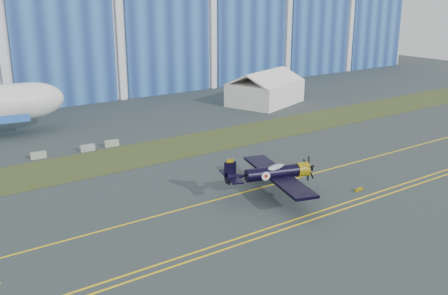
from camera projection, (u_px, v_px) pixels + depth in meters
ground at (130, 201)px, 55.14m from camera, size 260.00×260.00×0.00m
grass_median at (81, 166)px, 66.07m from camera, size 260.00×10.00×0.02m
taxiway_centreline at (152, 217)px, 51.22m from camera, size 200.00×0.20×0.02m
edge_line_near at (205, 256)px, 43.80m from camera, size 80.00×0.20×0.02m
edge_line_far at (198, 251)px, 44.58m from camera, size 80.00×0.20×0.02m
guard_board_right at (359, 189)px, 57.84m from camera, size 1.20×0.15×0.35m
warbird at (273, 173)px, 55.88m from camera, size 14.72×16.32×4.07m
tent at (265, 87)px, 100.86m from camera, size 16.65×14.41×6.50m
tug at (30, 112)px, 91.82m from camera, size 2.67×1.79×1.49m
barrier_a at (38, 155)px, 68.78m from camera, size 2.05×0.78×0.90m
barrier_b at (87, 148)px, 71.97m from camera, size 2.03×0.70×0.90m
barrier_c at (112, 143)px, 74.09m from camera, size 2.06×0.84×0.90m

